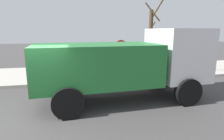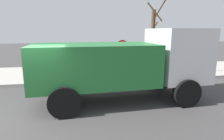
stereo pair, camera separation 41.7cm
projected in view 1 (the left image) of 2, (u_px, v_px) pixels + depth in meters
The scene contains 7 objects.
ground_plane at pixel (32, 120), 6.35m from camera, with size 80.00×80.00×0.00m, color #423F3F.
sidewalk_curb at pixel (51, 75), 12.56m from camera, with size 36.00×5.00×0.15m, color #ADA89E.
fire_hydrant at pixel (65, 68), 11.90m from camera, with size 0.23×0.52×0.86m.
loose_tire at pixel (62, 68), 11.38m from camera, with size 1.10×1.10×0.29m, color black.
stop_sign at pixel (121, 52), 11.17m from camera, with size 0.76×0.08×2.23m.
dump_truck_green at pixel (127, 63), 7.95m from camera, with size 7.12×3.08×3.00m.
bare_tree at pixel (151, 40), 12.03m from camera, with size 1.30×1.30×4.82m.
Camera 1 is at (1.37, -6.30, 2.93)m, focal length 30.70 mm.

